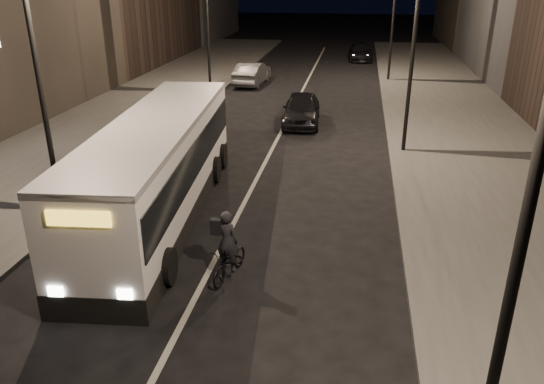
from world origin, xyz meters
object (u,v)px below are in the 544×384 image
at_px(streetlight_right_near, 516,148).
at_px(streetlight_left_near, 41,42).
at_px(streetlight_right_mid, 409,22).
at_px(car_far, 361,52).
at_px(city_bus, 159,164).
at_px(car_mid, 252,73).
at_px(streetlight_left_far, 211,4).
at_px(car_near, 302,109).
at_px(streetlight_right_far, 391,0).
at_px(cyclist_on_bicycle, 229,256).

distance_m(streetlight_right_near, streetlight_left_near, 13.33).
distance_m(streetlight_right_mid, car_far, 25.93).
relative_size(streetlight_right_near, city_bus, 0.70).
xyz_separation_m(streetlight_left_near, car_mid, (1.73, 21.40, -4.61)).
height_order(streetlight_left_far, car_far, streetlight_left_far).
distance_m(city_bus, car_near, 11.93).
distance_m(streetlight_left_near, streetlight_left_far, 18.00).
bearing_deg(city_bus, streetlight_left_far, 94.53).
height_order(car_near, car_mid, car_near).
relative_size(streetlight_right_near, car_far, 1.72).
xyz_separation_m(city_bus, car_mid, (-1.20, 20.85, -0.93)).
xyz_separation_m(streetlight_right_near, streetlight_left_near, (-10.66, 8.00, 0.00)).
relative_size(streetlight_right_far, car_mid, 1.77).
distance_m(cyclist_on_bicycle, car_mid, 24.62).
xyz_separation_m(car_near, car_far, (2.80, 21.44, -0.08)).
height_order(streetlight_right_near, streetlight_left_far, same).
bearing_deg(streetlight_left_near, car_mid, 85.37).
height_order(cyclist_on_bicycle, car_far, cyclist_on_bicycle).
bearing_deg(streetlight_left_near, streetlight_right_far, 66.04).
bearing_deg(streetlight_right_mid, cyclist_on_bicycle, -113.52).
xyz_separation_m(streetlight_right_near, city_bus, (-7.73, 8.55, -3.67)).
xyz_separation_m(streetlight_right_mid, car_near, (-4.53, 4.01, -4.60)).
bearing_deg(car_far, car_near, -100.20).
distance_m(streetlight_right_mid, streetlight_left_near, 13.33).
distance_m(streetlight_left_far, cyclist_on_bicycle, 22.19).
distance_m(streetlight_left_near, car_near, 14.24).
relative_size(streetlight_left_far, car_far, 1.72).
distance_m(streetlight_right_mid, streetlight_right_far, 16.00).
bearing_deg(streetlight_right_mid, streetlight_right_far, 90.00).
bearing_deg(car_mid, cyclist_on_bicycle, 103.46).
relative_size(streetlight_right_far, city_bus, 0.70).
height_order(streetlight_left_near, streetlight_left_far, same).
distance_m(streetlight_left_far, city_bus, 18.07).
bearing_deg(streetlight_right_near, streetlight_right_far, 90.00).
bearing_deg(streetlight_left_far, cyclist_on_bicycle, -74.10).
distance_m(streetlight_right_near, streetlight_right_far, 32.00).
xyz_separation_m(streetlight_left_near, cyclist_on_bicycle, (5.94, -2.86, -4.72)).
height_order(streetlight_left_near, car_far, streetlight_left_near).
xyz_separation_m(streetlight_right_mid, city_bus, (-7.73, -7.45, -3.67)).
height_order(streetlight_left_near, city_bus, streetlight_left_near).
bearing_deg(city_bus, streetlight_right_far, 66.74).
distance_m(streetlight_right_mid, streetlight_left_far, 14.62).
relative_size(streetlight_left_far, city_bus, 0.70).
relative_size(streetlight_right_far, car_near, 1.81).
xyz_separation_m(streetlight_right_mid, streetlight_right_far, (0.00, 16.00, 0.00)).
height_order(streetlight_right_mid, car_far, streetlight_right_mid).
distance_m(cyclist_on_bicycle, car_near, 14.86).
bearing_deg(car_far, cyclist_on_bicycle, -97.47).
bearing_deg(city_bus, cyclist_on_bicycle, -53.56).
bearing_deg(car_far, streetlight_right_near, -90.37).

